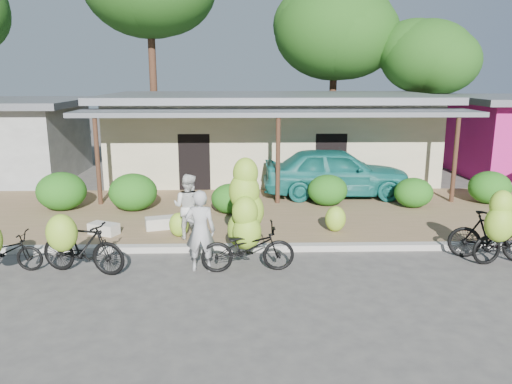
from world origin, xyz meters
TOP-DOWN VIEW (x-y plane):
  - ground at (0.00, 0.00)m, footprint 100.00×100.00m
  - sidewalk at (0.00, 5.00)m, footprint 60.00×6.00m
  - curb at (0.00, 2.00)m, footprint 60.00×0.25m
  - shop_main at (0.00, 10.93)m, footprint 13.00×8.50m
  - tree_center_right at (3.31, 16.61)m, footprint 6.08×6.03m
  - tree_near_right at (7.31, 14.61)m, footprint 4.45×4.28m
  - hedge_0 at (-6.55, 5.43)m, footprint 1.47×1.33m
  - hedge_1 at (-4.39, 5.32)m, footprint 1.43×1.29m
  - hedge_2 at (-1.47, 4.93)m, footprint 1.13×1.01m
  - hedge_3 at (1.53, 5.77)m, footprint 1.24×1.11m
  - hedge_4 at (4.13, 5.46)m, footprint 1.17×1.06m
  - hedge_5 at (6.70, 5.88)m, footprint 1.31×1.18m
  - bike_left at (-4.49, 0.63)m, footprint 1.99×1.40m
  - bike_center at (-1.02, 1.00)m, footprint 2.03×1.27m
  - bike_right at (4.47, 1.11)m, footprint 1.95×1.43m
  - loose_banana_a at (-2.71, 2.78)m, footprint 0.49×0.42m
  - loose_banana_b at (-1.03, 2.70)m, footprint 0.53×0.45m
  - loose_banana_c at (1.30, 3.10)m, footprint 0.54×0.46m
  - sack_near at (-3.25, 3.48)m, footprint 0.93×0.62m
  - sack_far at (-4.67, 3.03)m, footprint 0.84×0.66m
  - vendor at (-2.00, 0.82)m, footprint 0.65×0.44m
  - bystander at (-2.45, 2.64)m, footprint 0.95×0.84m
  - teal_van at (2.01, 7.00)m, footprint 4.83×1.99m

SIDE VIEW (x-z plane):
  - ground at x=0.00m, z-range 0.00..0.00m
  - sidewalk at x=0.00m, z-range 0.00..0.12m
  - curb at x=0.00m, z-range 0.00..0.15m
  - sack_far at x=-4.67m, z-range 0.12..0.40m
  - sack_near at x=-3.25m, z-range 0.12..0.42m
  - loose_banana_a at x=-2.71m, z-range 0.12..0.73m
  - loose_banana_b at x=-1.03m, z-range 0.12..0.78m
  - loose_banana_c at x=1.30m, z-range 0.12..0.79m
  - hedge_2 at x=-1.47m, z-range 0.12..1.00m
  - hedge_4 at x=4.13m, z-range 0.12..1.03m
  - hedge_3 at x=1.53m, z-range 0.12..1.08m
  - hedge_5 at x=6.70m, z-range 0.12..1.15m
  - bike_left at x=-4.49m, z-range -0.07..1.40m
  - hedge_1 at x=-4.39m, z-range 0.12..1.24m
  - hedge_0 at x=-6.55m, z-range 0.12..1.27m
  - bike_right at x=4.47m, z-range -0.15..1.60m
  - vendor at x=-2.00m, z-range 0.00..1.77m
  - bike_center at x=-1.02m, z-range -0.29..2.08m
  - bystander at x=-2.45m, z-range 0.12..1.75m
  - teal_van at x=2.01m, z-range 0.12..1.76m
  - shop_main at x=0.00m, z-range 0.05..3.40m
  - tree_near_right at x=7.31m, z-range 1.67..8.33m
  - tree_center_right at x=3.31m, z-range 2.00..10.63m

